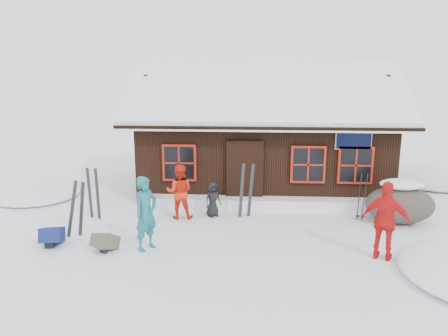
{
  "coord_description": "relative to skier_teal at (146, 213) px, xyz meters",
  "views": [
    {
      "loc": [
        1.1,
        -10.47,
        4.21
      ],
      "look_at": [
        0.3,
        2.02,
        1.3
      ],
      "focal_mm": 35.0,
      "sensor_mm": 36.0,
      "label": 1
    }
  ],
  "objects": [
    {
      "name": "ground",
      "position": [
        1.33,
        0.97,
        -0.88
      ],
      "size": [
        120.0,
        120.0,
        0.0
      ],
      "primitive_type": "plane",
      "color": "white",
      "rests_on": "ground"
    },
    {
      "name": "mountain_hut",
      "position": [
        2.84,
        5.95,
        0.69
      ],
      "size": [
        8.9,
        6.09,
        4.42
      ],
      "color": "black",
      "rests_on": "ground"
    },
    {
      "name": "snow_drift",
      "position": [
        2.83,
        3.22,
        -0.71
      ],
      "size": [
        7.6,
        0.6,
        0.35
      ],
      "primitive_type": "cube",
      "color": "white",
      "rests_on": "ground"
    },
    {
      "name": "snow_mounds",
      "position": [
        2.99,
        2.83,
        -0.88
      ],
      "size": [
        20.6,
        13.2,
        0.48
      ],
      "color": "white",
      "rests_on": "ground"
    },
    {
      "name": "skier_teal",
      "position": [
        0.0,
        0.0,
        0.0
      ],
      "size": [
        0.7,
        0.77,
        1.77
      ],
      "primitive_type": "imported",
      "rotation": [
        0.0,
        0.0,
        1.01
      ],
      "color": "#16616B",
      "rests_on": "ground"
    },
    {
      "name": "skier_orange_left",
      "position": [
        0.42,
        2.21,
        -0.11
      ],
      "size": [
        0.79,
        0.63,
        1.56
      ],
      "primitive_type": "imported",
      "rotation": [
        0.0,
        0.0,
        3.2
      ],
      "color": "red",
      "rests_on": "ground"
    },
    {
      "name": "skier_orange_right",
      "position": [
        5.41,
        -0.21,
        0.01
      ],
      "size": [
        1.14,
        0.82,
        1.79
      ],
      "primitive_type": "imported",
      "rotation": [
        0.0,
        0.0,
        2.73
      ],
      "color": "red",
      "rests_on": "ground"
    },
    {
      "name": "skier_crouched",
      "position": [
        1.35,
        2.42,
        -0.38
      ],
      "size": [
        0.58,
        0.54,
        1.0
      ],
      "primitive_type": "imported",
      "rotation": [
        0.0,
        0.0,
        0.62
      ],
      "color": "black",
      "rests_on": "ground"
    },
    {
      "name": "boulder",
      "position": [
        6.53,
        2.25,
        -0.33
      ],
      "size": [
        1.85,
        1.39,
        1.09
      ],
      "color": "#464038",
      "rests_on": "ground"
    },
    {
      "name": "ski_pair_left",
      "position": [
        -1.92,
        0.65,
        -0.17
      ],
      "size": [
        0.6,
        0.18,
        1.52
      ],
      "rotation": [
        0.0,
        0.0,
        -0.08
      ],
      "color": "black",
      "rests_on": "ground"
    },
    {
      "name": "ski_pair_mid",
      "position": [
        -2.0,
        2.05,
        -0.18
      ],
      "size": [
        0.37,
        0.11,
        1.51
      ],
      "rotation": [
        0.0,
        0.0,
        -0.2
      ],
      "color": "black",
      "rests_on": "ground"
    },
    {
      "name": "ski_pair_right",
      "position": [
        2.3,
        2.45,
        -0.13
      ],
      "size": [
        0.46,
        0.16,
        1.61
      ],
      "rotation": [
        0.0,
        0.0,
        0.22
      ],
      "color": "black",
      "rests_on": "ground"
    },
    {
      "name": "ski_poles",
      "position": [
        5.55,
        2.46,
        -0.23
      ],
      "size": [
        0.25,
        0.12,
        1.38
      ],
      "color": "black",
      "rests_on": "ground"
    },
    {
      "name": "backpack_blue",
      "position": [
        -2.34,
        0.08,
        -0.71
      ],
      "size": [
        0.6,
        0.73,
        0.35
      ],
      "primitive_type": "cube",
      "rotation": [
        0.0,
        0.0,
        0.2
      ],
      "color": "#131D52",
      "rests_on": "ground"
    },
    {
      "name": "backpack_olive",
      "position": [
        -0.96,
        -0.15,
        -0.73
      ],
      "size": [
        0.64,
        0.69,
        0.3
      ],
      "primitive_type": "cube",
      "rotation": [
        0.0,
        0.0,
        -0.56
      ],
      "color": "#4B4735",
      "rests_on": "ground"
    }
  ]
}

